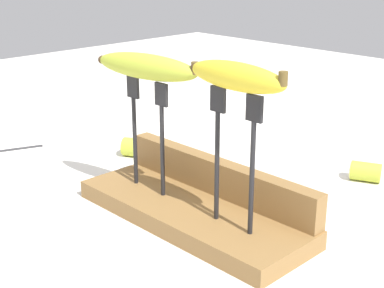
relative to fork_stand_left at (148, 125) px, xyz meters
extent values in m
plane|color=silver|center=(0.09, 0.01, -0.14)|extent=(3.00, 3.00, 0.00)
cube|color=olive|center=(0.09, 0.01, -0.13)|extent=(0.40, 0.15, 0.03)
cube|color=olive|center=(0.09, 0.07, -0.08)|extent=(0.39, 0.03, 0.06)
cylinder|color=black|center=(-0.03, 0.00, -0.04)|extent=(0.01, 0.01, 0.15)
cube|color=black|center=(-0.03, 0.00, 0.06)|extent=(0.03, 0.01, 0.04)
cylinder|color=black|center=(0.03, 0.00, -0.04)|extent=(0.01, 0.01, 0.15)
cube|color=black|center=(0.03, 0.00, 0.06)|extent=(0.03, 0.01, 0.04)
cylinder|color=black|center=(0.15, 0.00, -0.03)|extent=(0.01, 0.01, 0.16)
cube|color=black|center=(0.15, 0.00, 0.07)|extent=(0.03, 0.01, 0.04)
cylinder|color=black|center=(0.22, 0.00, -0.03)|extent=(0.01, 0.01, 0.16)
cube|color=black|center=(0.22, 0.00, 0.07)|extent=(0.03, 0.01, 0.04)
ellipsoid|color=#B2C138|center=(0.00, 0.00, 0.10)|extent=(0.20, 0.07, 0.04)
cylinder|color=brown|center=(0.09, 0.02, 0.10)|extent=(0.01, 0.01, 0.02)
sphere|color=#3F2D19|center=(-0.09, -0.02, 0.10)|extent=(0.01, 0.01, 0.01)
ellipsoid|color=yellow|center=(0.19, 0.00, 0.11)|extent=(0.16, 0.04, 0.04)
cylinder|color=brown|center=(0.26, 0.00, 0.12)|extent=(0.01, 0.01, 0.02)
sphere|color=#3F2D19|center=(0.11, 0.00, 0.11)|extent=(0.01, 0.01, 0.01)
cylinder|color=black|center=(-0.41, -0.03, -0.14)|extent=(0.05, 0.12, 0.01)
cylinder|color=#B2C138|center=(-0.21, 0.13, -0.12)|extent=(0.05, 0.05, 0.04)
cylinder|color=beige|center=(-0.19, 0.14, -0.12)|extent=(0.02, 0.03, 0.03)
cylinder|color=#B2C138|center=(0.20, 0.35, -0.12)|extent=(0.06, 0.05, 0.04)
cylinder|color=beige|center=(0.18, 0.34, -0.12)|extent=(0.02, 0.03, 0.03)
camera|label=1|loc=(0.68, -0.56, 0.27)|focal=53.22mm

